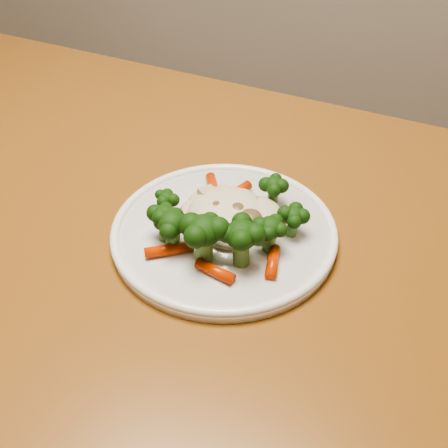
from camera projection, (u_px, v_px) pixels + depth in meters
The scene contains 3 objects.
dining_table at pixel (127, 314), 0.66m from camera, with size 1.41×1.05×0.75m.
plate at pixel (224, 234), 0.62m from camera, with size 0.25×0.25×0.01m, color white.
meal at pixel (223, 222), 0.60m from camera, with size 0.18×0.17×0.05m.
Camera 1 is at (0.50, -0.09, 1.17)m, focal length 45.00 mm.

